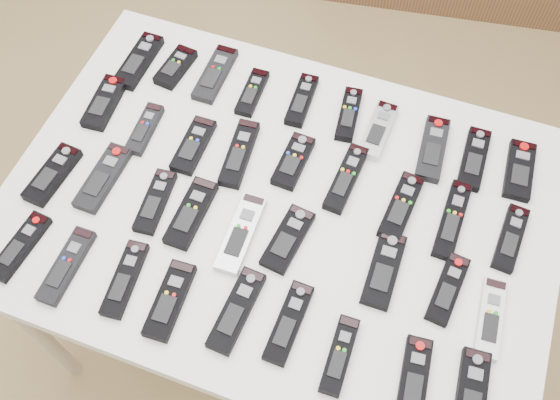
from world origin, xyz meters
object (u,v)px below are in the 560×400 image
(remote_22, at_px, (191,213))
(remote_24, at_px, (288,239))
(remote_19, at_px, (53,174))
(remote_28, at_px, (20,246))
(remote_1, at_px, (176,67))
(remote_17, at_px, (452,220))
(remote_10, at_px, (105,103))
(remote_15, at_px, (346,178))
(remote_25, at_px, (384,270))
(remote_27, at_px, (490,319))
(remote_8, at_px, (474,159))
(remote_6, at_px, (378,130))
(remote_30, at_px, (125,279))
(remote_34, at_px, (340,355))
(remote_23, at_px, (241,233))
(remote_33, at_px, (289,323))
(remote_21, at_px, (155,201))
(remote_2, at_px, (215,74))
(remote_32, at_px, (237,310))
(remote_11, at_px, (145,129))
(remote_35, at_px, (414,378))
(remote_5, at_px, (349,114))
(remote_7, at_px, (433,149))
(remote_29, at_px, (67,266))
(remote_36, at_px, (471,395))
(remote_4, at_px, (302,100))
(remote_12, at_px, (194,145))
(remote_26, at_px, (448,289))
(remote_9, at_px, (519,170))
(remote_14, at_px, (293,161))
(remote_0, at_px, (139,61))
(remote_20, at_px, (103,178))
(remote_13, at_px, (239,153))
(remote_31, at_px, (170,300))
(remote_16, at_px, (401,207))
(table, at_px, (280,217))

(remote_22, xyz_separation_m, remote_24, (0.23, 0.01, -0.00))
(remote_19, distance_m, remote_28, 0.19)
(remote_1, relative_size, remote_17, 0.67)
(remote_10, relative_size, remote_15, 0.87)
(remote_25, xyz_separation_m, remote_27, (0.23, -0.03, 0.00))
(remote_8, distance_m, remote_24, 0.49)
(remote_6, distance_m, remote_8, 0.24)
(remote_30, relative_size, remote_34, 1.08)
(remote_23, height_order, remote_33, same)
(remote_21, bearing_deg, remote_30, -88.55)
(remote_2, distance_m, remote_32, 0.65)
(remote_6, xyz_separation_m, remote_11, (-0.53, -0.19, -0.00))
(remote_23, bearing_deg, remote_22, 174.43)
(remote_8, bearing_deg, remote_33, -118.46)
(remote_2, relative_size, remote_35, 1.13)
(remote_5, bearing_deg, remote_23, -114.67)
(remote_7, height_order, remote_29, remote_7)
(remote_24, xyz_separation_m, remote_34, (0.18, -0.21, 0.00))
(remote_34, xyz_separation_m, remote_36, (0.26, 0.01, -0.00))
(remote_17, relative_size, remote_30, 1.15)
(remote_4, height_order, remote_33, remote_4)
(remote_1, height_order, remote_12, remote_1)
(remote_27, height_order, remote_34, remote_34)
(remote_24, height_order, remote_26, same)
(remote_23, relative_size, remote_24, 1.21)
(remote_25, xyz_separation_m, remote_29, (-0.64, -0.23, 0.00))
(remote_19, height_order, remote_23, remote_19)
(remote_22, bearing_deg, remote_9, 29.53)
(remote_35, bearing_deg, remote_5, 112.77)
(remote_34, bearing_deg, remote_6, 96.33)
(remote_4, distance_m, remote_7, 0.34)
(remote_11, xyz_separation_m, remote_33, (0.49, -0.34, -0.00))
(remote_14, bearing_deg, remote_33, -69.37)
(remote_2, distance_m, remote_6, 0.44)
(remote_1, relative_size, remote_26, 0.82)
(remote_12, bearing_deg, remote_22, -68.13)
(remote_0, height_order, remote_28, remote_0)
(remote_8, relative_size, remote_33, 0.98)
(remote_28, bearing_deg, remote_36, 6.70)
(remote_15, xyz_separation_m, remote_20, (-0.53, -0.19, -0.00))
(remote_13, relative_size, remote_31, 1.08)
(remote_14, xyz_separation_m, remote_16, (0.27, -0.03, 0.00))
(remote_25, distance_m, remote_26, 0.14)
(remote_24, relative_size, remote_30, 0.93)
(remote_12, bearing_deg, table, -17.86)
(table, relative_size, remote_22, 7.14)
(remote_30, bearing_deg, remote_12, 85.05)
(remote_6, distance_m, remote_20, 0.66)
(remote_17, bearing_deg, remote_27, -57.27)
(remote_17, distance_m, remote_28, 0.95)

